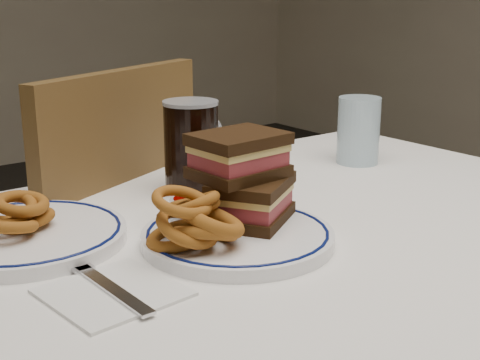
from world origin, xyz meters
TOP-DOWN VIEW (x-y plane):
  - dining_table at (0.00, 0.00)m, footprint 1.27×0.87m
  - chair_far at (-0.09, 0.48)m, footprint 0.58×0.58m
  - main_plate at (-0.07, -0.02)m, footprint 0.27×0.27m
  - reuben_sandwich at (-0.04, 0.01)m, footprint 0.16×0.15m
  - onion_rings_main at (-0.15, -0.03)m, footprint 0.12×0.13m
  - ketchup_ramekin at (-0.10, 0.06)m, footprint 0.06×0.06m
  - beer_mug at (0.02, 0.23)m, footprint 0.14×0.10m
  - water_glass at (0.39, 0.19)m, footprint 0.08×0.08m
  - far_plate at (-0.31, 0.16)m, footprint 0.28×0.28m
  - onion_rings_far at (-0.32, 0.17)m, footprint 0.12×0.11m
  - napkin_fork at (-0.29, -0.06)m, footprint 0.15×0.19m

SIDE VIEW (x-z plane):
  - chair_far at x=-0.09m, z-range 0.04..0.99m
  - dining_table at x=0.00m, z-range 0.27..1.02m
  - napkin_fork at x=-0.29m, z-range 0.75..0.76m
  - main_plate at x=-0.07m, z-range 0.75..0.77m
  - far_plate at x=-0.31m, z-range 0.75..0.77m
  - ketchup_ramekin at x=-0.10m, z-range 0.77..0.80m
  - onion_rings_far at x=-0.32m, z-range 0.76..0.83m
  - onion_rings_main at x=-0.15m, z-range 0.75..0.85m
  - water_glass at x=0.39m, z-range 0.75..0.88m
  - beer_mug at x=0.02m, z-range 0.75..0.91m
  - reuben_sandwich at x=-0.04m, z-range 0.77..0.90m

